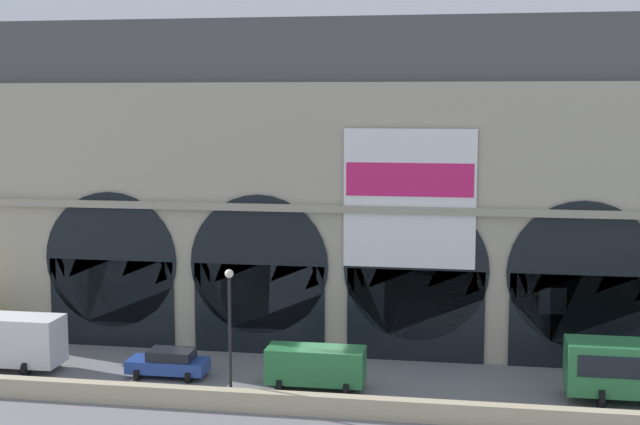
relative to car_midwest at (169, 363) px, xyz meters
The scene contains 6 objects.
ground_plane 8.59m from the car_midwest, ahead, with size 200.00×200.00×0.00m, color slate.
quay_parapet_wall 9.64m from the car_midwest, 27.58° to the right, with size 90.00×0.70×1.02m, color #BCAD8C.
station_building 14.79m from the car_midwest, 43.28° to the left, with size 48.61×5.85×20.00m.
car_midwest is the anchor object (origin of this frame).
van_center 8.37m from the car_midwest, ahead, with size 5.20×2.48×2.20m.
street_lamp_quayside 6.86m from the car_midwest, 38.88° to the right, with size 0.44×0.44×6.90m.
Camera 1 is at (7.59, -45.42, 15.22)m, focal length 49.42 mm.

